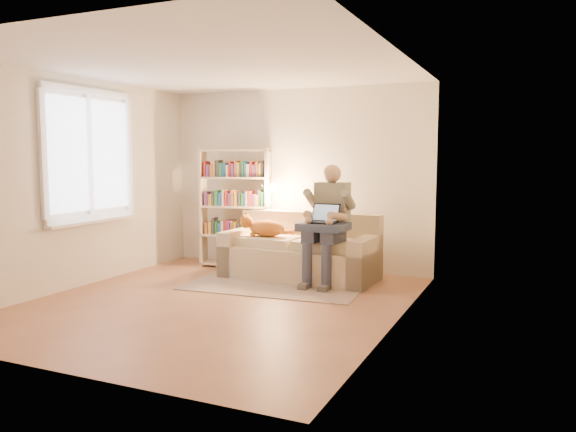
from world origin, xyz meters
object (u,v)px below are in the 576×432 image
at_px(cat, 263,227).
at_px(laptop, 326,218).
at_px(bookshelf, 235,202).
at_px(person, 328,218).
at_px(sofa, 301,255).

xyz_separation_m(cat, laptop, (0.98, -0.20, 0.19)).
bearing_deg(bookshelf, cat, -44.71).
height_order(person, bookshelf, bookshelf).
relative_size(sofa, cat, 2.66).
bearing_deg(person, sofa, 160.97).
relative_size(person, cat, 1.97).
bearing_deg(bookshelf, person, -28.61).
bearing_deg(cat, sofa, 14.72).
xyz_separation_m(sofa, laptop, (0.47, -0.31, 0.55)).
height_order(person, laptop, person).
relative_size(cat, laptop, 2.12).
bearing_deg(laptop, person, 102.93).
bearing_deg(laptop, bookshelf, 160.77).
xyz_separation_m(laptop, bookshelf, (-1.65, 0.63, 0.10)).
distance_m(person, cat, 0.97).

